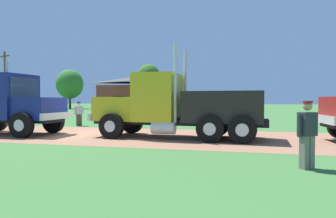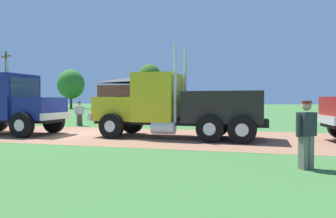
{
  "view_description": "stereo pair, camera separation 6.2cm",
  "coord_description": "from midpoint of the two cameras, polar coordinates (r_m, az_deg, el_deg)",
  "views": [
    {
      "loc": [
        7.41,
        -13.67,
        1.72
      ],
      "look_at": [
        4.04,
        -0.21,
        1.29
      ],
      "focal_mm": 32.89,
      "sensor_mm": 36.0,
      "label": 1
    },
    {
      "loc": [
        7.47,
        -13.66,
        1.72
      ],
      "look_at": [
        4.04,
        -0.21,
        1.29
      ],
      "focal_mm": 32.89,
      "sensor_mm": 36.0,
      "label": 2
    }
  ],
  "objects": [
    {
      "name": "truck_near_left",
      "position": [
        17.03,
        -26.84,
        0.45
      ],
      "size": [
        6.88,
        2.75,
        3.83
      ],
      "color": "black",
      "rests_on": "ground_plane"
    },
    {
      "name": "tree_mid",
      "position": [
        49.51,
        -3.39,
        5.93
      ],
      "size": [
        3.67,
        3.67,
        7.36
      ],
      "color": "#513823",
      "rests_on": "ground_plane"
    },
    {
      "name": "visitor_walking_mid",
      "position": [
        8.35,
        24.46,
        -3.88
      ],
      "size": [
        0.51,
        0.48,
        1.69
      ],
      "color": "#2D2D33",
      "rests_on": "ground_plane"
    },
    {
      "name": "visitor_far_side",
      "position": [
        20.82,
        -16.01,
        -0.7
      ],
      "size": [
        0.46,
        0.46,
        1.57
      ],
      "color": "silver",
      "rests_on": "ground_plane"
    },
    {
      "name": "dirt_track",
      "position": [
        15.65,
        -14.23,
        -4.56
      ],
      "size": [
        120.0,
        6.94,
        0.01
      ],
      "primitive_type": "cube",
      "color": "#9F6C4F",
      "rests_on": "ground_plane"
    },
    {
      "name": "truck_foreground_white",
      "position": [
        13.74,
        2.07,
        0.32
      ],
      "size": [
        7.87,
        2.9,
        4.05
      ],
      "color": "black",
      "rests_on": "ground_plane"
    },
    {
      "name": "tree_left",
      "position": [
        59.53,
        -17.53,
        4.4
      ],
      "size": [
        4.91,
        4.91,
        7.22
      ],
      "color": "#513823",
      "rests_on": "ground_plane"
    },
    {
      "name": "ground_plane",
      "position": [
        15.65,
        -14.23,
        -4.58
      ],
      "size": [
        200.0,
        200.0,
        0.0
      ],
      "primitive_type": "plane",
      "color": "#3F7336"
    },
    {
      "name": "utility_pole_near",
      "position": [
        44.3,
        -27.75,
        4.73
      ],
      "size": [
        2.1,
        0.93,
        7.79
      ],
      "color": "brown",
      "rests_on": "ground_plane"
    },
    {
      "name": "shed_building",
      "position": [
        47.07,
        -6.16,
        2.7
      ],
      "size": [
        10.96,
        6.85,
        5.13
      ],
      "color": "brown",
      "rests_on": "ground_plane"
    }
  ]
}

